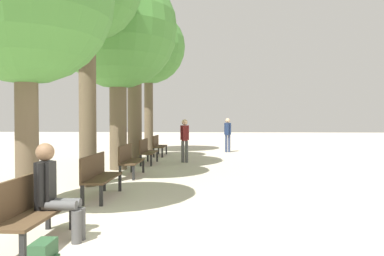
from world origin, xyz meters
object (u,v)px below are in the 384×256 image
at_px(pedestrian_near, 185,138).
at_px(tree_row_3, 134,54).
at_px(bench_row_0, 30,207).
at_px(pedestrian_mid, 228,133).
at_px(bench_row_2, 129,158).
at_px(tree_row_2, 118,30).
at_px(bench_row_1, 98,173).
at_px(bench_row_4, 158,144).
at_px(tree_row_4, 148,48).
at_px(person_seated, 54,190).
at_px(bench_row_3, 147,150).

bearing_deg(pedestrian_near, tree_row_3, 161.95).
height_order(bench_row_0, pedestrian_mid, pedestrian_mid).
distance_m(bench_row_2, tree_row_2, 4.23).
relative_size(bench_row_1, bench_row_2, 1.00).
height_order(bench_row_4, tree_row_4, tree_row_4).
xyz_separation_m(tree_row_3, pedestrian_near, (2.00, -0.65, -3.24)).
height_order(bench_row_4, person_seated, person_seated).
bearing_deg(bench_row_2, pedestrian_near, 68.28).
bearing_deg(tree_row_3, tree_row_4, 90.00).
relative_size(bench_row_2, bench_row_3, 1.00).
distance_m(bench_row_0, pedestrian_mid, 13.82).
relative_size(person_seated, pedestrian_mid, 0.79).
bearing_deg(bench_row_3, bench_row_4, 90.00).
distance_m(bench_row_0, tree_row_3, 10.49).
bearing_deg(tree_row_2, bench_row_1, -81.25).
height_order(bench_row_1, tree_row_4, tree_row_4).
relative_size(bench_row_3, bench_row_4, 1.00).
relative_size(bench_row_0, bench_row_3, 1.00).
relative_size(bench_row_2, tree_row_4, 0.22).
bearing_deg(tree_row_3, person_seated, -84.68).
height_order(bench_row_0, bench_row_4, same).
xyz_separation_m(person_seated, pedestrian_mid, (2.88, 13.27, 0.26)).
distance_m(bench_row_4, pedestrian_mid, 3.66).
xyz_separation_m(bench_row_2, tree_row_3, (-0.66, 4.01, 3.65)).
height_order(bench_row_2, bench_row_3, same).
height_order(bench_row_1, tree_row_3, tree_row_3).
xyz_separation_m(bench_row_1, tree_row_2, (-0.66, 4.31, 3.94)).
distance_m(bench_row_3, bench_row_4, 2.90).
bearing_deg(bench_row_4, tree_row_3, -110.33).
bearing_deg(bench_row_2, bench_row_1, -90.00).
relative_size(bench_row_0, pedestrian_mid, 0.92).
height_order(bench_row_4, pedestrian_near, pedestrian_near).
bearing_deg(bench_row_2, person_seated, -87.63).
distance_m(tree_row_4, pedestrian_mid, 5.55).
distance_m(bench_row_4, tree_row_3, 4.12).
xyz_separation_m(bench_row_0, tree_row_4, (-0.66, 13.08, 4.48)).
bearing_deg(tree_row_4, tree_row_2, -90.00).
bearing_deg(bench_row_1, pedestrian_near, 77.93).
xyz_separation_m(tree_row_2, pedestrian_near, (2.00, 1.95, -3.52)).
distance_m(bench_row_4, tree_row_2, 5.94).
xyz_separation_m(bench_row_3, pedestrian_near, (1.34, 0.46, 0.41)).
relative_size(bench_row_0, tree_row_2, 0.24).
bearing_deg(tree_row_4, bench_row_4, -65.78).
xyz_separation_m(bench_row_3, tree_row_3, (-0.66, 1.11, 3.65)).
bearing_deg(tree_row_2, bench_row_2, -64.76).
relative_size(bench_row_4, person_seated, 1.16).
xyz_separation_m(bench_row_0, bench_row_4, (0.00, 11.60, 0.00)).
relative_size(bench_row_0, bench_row_4, 1.00).
bearing_deg(person_seated, bench_row_1, 94.90).
xyz_separation_m(bench_row_3, person_seated, (0.23, -8.51, 0.18)).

